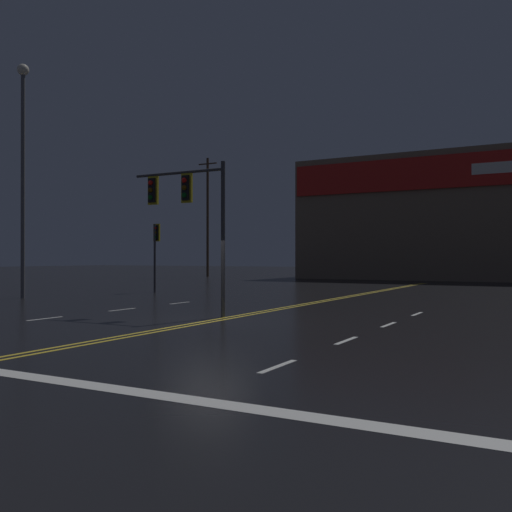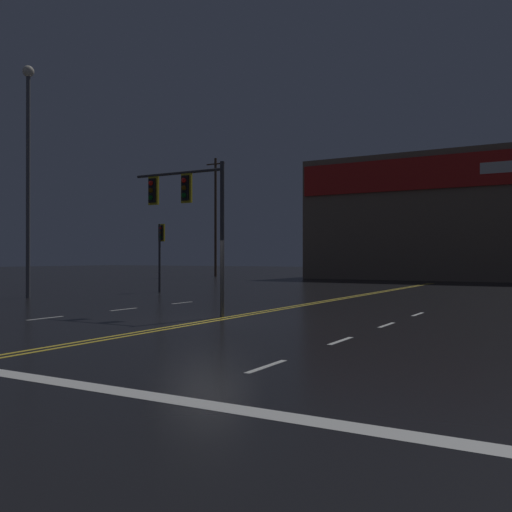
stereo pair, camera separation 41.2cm
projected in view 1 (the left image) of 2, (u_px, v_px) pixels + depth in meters
ground_plane at (209, 322)px, 17.27m from camera, size 200.00×200.00×0.00m
road_markings at (207, 329)px, 15.40m from camera, size 14.92×60.00×0.01m
traffic_signal_median at (185, 201)px, 19.22m from camera, size 3.65×0.36×5.08m
traffic_signal_corner_northwest at (156, 242)px, 32.06m from camera, size 0.42×0.36×3.86m
streetlight_far_right at (23, 152)px, 27.43m from camera, size 0.56×0.56×11.29m
building_backdrop at (446, 219)px, 51.76m from camera, size 25.60×10.23×11.00m
utility_pole_row at (426, 213)px, 48.67m from camera, size 47.19×0.26×12.36m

